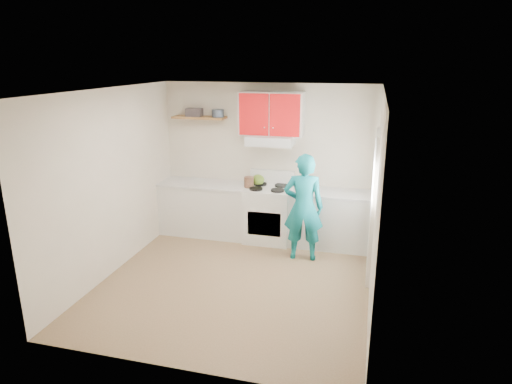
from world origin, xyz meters
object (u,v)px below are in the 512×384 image
(person, at_px, (303,207))
(stove, at_px, (268,214))
(kettle, at_px, (258,180))
(crock, at_px, (249,183))
(tin, at_px, (218,113))

(person, bearing_deg, stove, -47.15)
(stove, relative_size, kettle, 4.29)
(kettle, distance_m, person, 1.15)
(kettle, distance_m, crock, 0.20)
(stove, xyz_separation_m, crock, (-0.33, -0.04, 0.54))
(tin, xyz_separation_m, kettle, (0.70, -0.04, -1.09))
(kettle, xyz_separation_m, person, (0.89, -0.71, -0.19))
(crock, relative_size, person, 0.12)
(stove, height_order, kettle, kettle)
(stove, bearing_deg, person, -40.74)
(stove, bearing_deg, crock, -173.54)
(kettle, relative_size, person, 0.13)
(stove, bearing_deg, tin, 169.36)
(stove, distance_m, person, 0.96)
(stove, xyz_separation_m, kettle, (-0.22, 0.13, 0.55))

